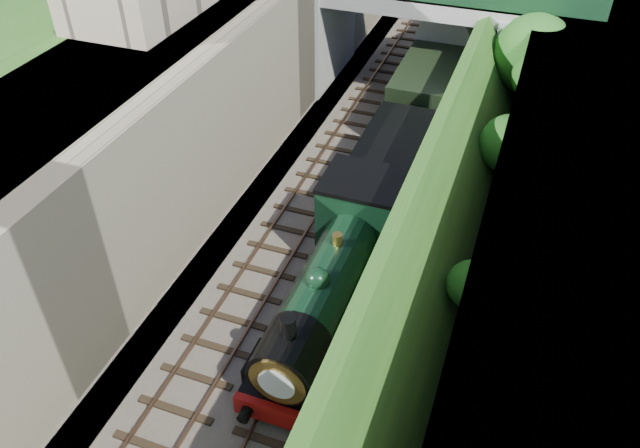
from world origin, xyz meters
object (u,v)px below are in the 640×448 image
(road_bridge, at_px, (442,24))
(tree, at_px, (536,56))
(tender, at_px, (391,170))
(locomotive, at_px, (335,279))

(road_bridge, xyz_separation_m, tree, (4.97, -3.88, 0.57))
(road_bridge, distance_m, tree, 6.33)
(tree, height_order, tender, tree)
(tree, bearing_deg, road_bridge, 142.01)
(road_bridge, height_order, tree, road_bridge)
(tree, bearing_deg, tender, -125.31)
(road_bridge, relative_size, locomotive, 1.56)
(locomotive, bearing_deg, tree, 71.41)
(tree, xyz_separation_m, tender, (-4.71, -6.65, -3.03))
(locomotive, xyz_separation_m, tender, (-0.00, 7.36, -0.27))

